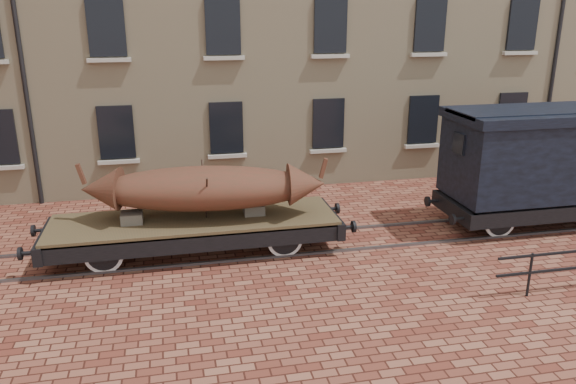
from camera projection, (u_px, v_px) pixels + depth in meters
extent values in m
plane|color=maroon|center=(342.00, 240.00, 15.09)|extent=(90.00, 90.00, 0.00)
cube|color=#B6B3A5|center=(2.00, 168.00, 17.36)|extent=(1.30, 0.18, 0.12)
cube|color=black|center=(116.00, 132.00, 17.82)|extent=(1.10, 0.12, 1.70)
cube|color=#B6B3A5|center=(119.00, 162.00, 18.06)|extent=(1.30, 0.18, 0.12)
cube|color=black|center=(226.00, 128.00, 18.52)|extent=(1.10, 0.12, 1.70)
cube|color=#B6B3A5|center=(227.00, 156.00, 18.76)|extent=(1.30, 0.18, 0.12)
cube|color=black|center=(328.00, 123.00, 19.22)|extent=(1.10, 0.12, 1.70)
cube|color=#B6B3A5|center=(328.00, 151.00, 19.46)|extent=(1.30, 0.18, 0.12)
cube|color=black|center=(423.00, 119.00, 19.93)|extent=(1.10, 0.12, 1.70)
cube|color=#B6B3A5|center=(422.00, 146.00, 20.16)|extent=(1.30, 0.18, 0.12)
cube|color=black|center=(511.00, 116.00, 20.63)|extent=(1.10, 0.12, 1.70)
cube|color=#B6B3A5|center=(509.00, 141.00, 20.86)|extent=(1.30, 0.18, 0.12)
cube|color=black|center=(106.00, 27.00, 16.83)|extent=(1.10, 0.12, 1.70)
cube|color=#B6B3A5|center=(109.00, 60.00, 17.07)|extent=(1.30, 0.18, 0.12)
cube|color=black|center=(223.00, 27.00, 17.53)|extent=(1.10, 0.12, 1.70)
cube|color=#B6B3A5|center=(224.00, 58.00, 17.77)|extent=(1.30, 0.18, 0.12)
cube|color=black|center=(330.00, 26.00, 18.23)|extent=(1.10, 0.12, 1.70)
cube|color=#B6B3A5|center=(330.00, 56.00, 18.47)|extent=(1.30, 0.18, 0.12)
cube|color=black|center=(430.00, 26.00, 18.94)|extent=(1.10, 0.12, 1.70)
cube|color=#B6B3A5|center=(429.00, 55.00, 19.17)|extent=(1.30, 0.18, 0.12)
cube|color=black|center=(522.00, 25.00, 19.64)|extent=(1.10, 0.12, 1.70)
cube|color=#B6B3A5|center=(520.00, 53.00, 19.88)|extent=(1.30, 0.18, 0.12)
cube|color=#59595E|center=(350.00, 250.00, 14.41)|extent=(30.00, 0.08, 0.06)
cube|color=#59595E|center=(334.00, 229.00, 15.75)|extent=(30.00, 0.08, 0.06)
cylinder|color=black|center=(530.00, 275.00, 12.01)|extent=(0.06, 0.06, 1.00)
cube|color=#3F3622|center=(195.00, 220.00, 14.04)|extent=(7.06, 2.07, 0.11)
cube|color=black|center=(197.00, 243.00, 13.22)|extent=(7.06, 0.15, 0.42)
cube|color=black|center=(193.00, 216.00, 15.00)|extent=(7.06, 0.15, 0.42)
cube|color=black|center=(46.00, 240.00, 13.40)|extent=(0.21, 2.16, 0.42)
cylinder|color=black|center=(28.00, 253.00, 12.69)|extent=(0.33, 0.09, 0.09)
cylinder|color=black|center=(20.00, 254.00, 12.66)|extent=(0.08, 0.30, 0.30)
cylinder|color=black|center=(40.00, 230.00, 14.01)|extent=(0.33, 0.09, 0.09)
cylinder|color=black|center=(33.00, 231.00, 13.97)|extent=(0.08, 0.30, 0.30)
cube|color=black|center=(330.00, 218.00, 14.82)|extent=(0.21, 2.16, 0.42)
cylinder|color=black|center=(348.00, 227.00, 14.21)|extent=(0.33, 0.09, 0.09)
cylinder|color=black|center=(354.00, 227.00, 14.25)|extent=(0.08, 0.30, 0.30)
cylinder|color=black|center=(332.00, 209.00, 15.53)|extent=(0.33, 0.09, 0.09)
cylinder|color=black|center=(337.00, 208.00, 15.56)|extent=(0.08, 0.30, 0.30)
cylinder|color=black|center=(106.00, 243.00, 13.74)|extent=(0.09, 1.79, 0.09)
cylinder|color=silver|center=(103.00, 255.00, 13.07)|extent=(0.90, 0.07, 0.90)
cylinder|color=black|center=(103.00, 255.00, 13.07)|extent=(0.74, 0.09, 0.74)
cube|color=black|center=(102.00, 248.00, 12.90)|extent=(0.85, 0.08, 0.09)
cylinder|color=silver|center=(109.00, 233.00, 14.41)|extent=(0.90, 0.07, 0.90)
cylinder|color=black|center=(109.00, 233.00, 14.41)|extent=(0.74, 0.09, 0.74)
cube|color=black|center=(108.00, 223.00, 14.45)|extent=(0.85, 0.08, 0.09)
cylinder|color=black|center=(279.00, 230.00, 14.61)|extent=(0.09, 1.79, 0.09)
cylinder|color=silver|center=(285.00, 240.00, 13.94)|extent=(0.90, 0.07, 0.90)
cylinder|color=black|center=(285.00, 240.00, 13.94)|extent=(0.74, 0.09, 0.74)
cube|color=black|center=(286.00, 233.00, 13.76)|extent=(0.85, 0.08, 0.09)
cylinder|color=silver|center=(274.00, 220.00, 15.28)|extent=(0.90, 0.07, 0.90)
cylinder|color=black|center=(274.00, 220.00, 15.28)|extent=(0.74, 0.09, 0.74)
cube|color=black|center=(273.00, 211.00, 15.31)|extent=(0.85, 0.08, 0.09)
cube|color=black|center=(195.00, 234.00, 14.15)|extent=(3.76, 0.06, 0.06)
cube|color=#6A6556|center=(132.00, 218.00, 13.68)|extent=(0.52, 0.47, 0.26)
cube|color=#6A6556|center=(254.00, 209.00, 14.28)|extent=(0.52, 0.47, 0.26)
ellipsoid|color=#582A1D|center=(205.00, 188.00, 13.85)|extent=(5.49, 2.30, 1.07)
cone|color=#582A1D|center=(100.00, 189.00, 13.62)|extent=(1.04, 1.12, 1.01)
cube|color=#582A1D|center=(81.00, 174.00, 13.47)|extent=(0.22, 0.14, 0.51)
cone|color=#582A1D|center=(307.00, 184.00, 14.04)|extent=(1.04, 1.12, 1.01)
cube|color=#582A1D|center=(323.00, 168.00, 13.96)|extent=(0.22, 0.14, 0.51)
cylinder|color=#32241C|center=(207.00, 199.00, 13.49)|extent=(0.05, 0.91, 1.30)
cylinder|color=#32241C|center=(204.00, 188.00, 14.29)|extent=(0.05, 0.91, 1.30)
cube|color=black|center=(566.00, 214.00, 15.14)|extent=(5.58, 0.15, 0.42)
cube|color=black|center=(521.00, 191.00, 17.04)|extent=(5.58, 0.15, 0.42)
cube|color=black|center=(453.00, 209.00, 15.53)|extent=(0.20, 2.23, 0.42)
cylinder|color=black|center=(452.00, 219.00, 14.76)|extent=(0.07, 0.30, 0.30)
cylinder|color=black|center=(427.00, 201.00, 16.14)|extent=(0.07, 0.30, 0.30)
cylinder|color=black|center=(486.00, 213.00, 15.80)|extent=(0.09, 1.77, 0.09)
cylinder|color=silver|center=(500.00, 222.00, 15.13)|extent=(0.89, 0.07, 0.89)
cylinder|color=black|center=(500.00, 222.00, 15.13)|extent=(0.73, 0.09, 0.73)
cylinder|color=silver|center=(473.00, 205.00, 16.47)|extent=(0.89, 0.07, 0.89)
cylinder|color=black|center=(473.00, 205.00, 16.47)|extent=(0.73, 0.09, 0.73)
cube|color=black|center=(549.00, 157.00, 15.68)|extent=(5.58, 2.23, 2.14)
cube|color=black|center=(555.00, 114.00, 15.31)|extent=(5.74, 2.36, 0.26)
cube|color=black|center=(556.00, 110.00, 15.27)|extent=(5.74, 1.58, 0.11)
cube|color=black|center=(459.00, 143.00, 14.96)|extent=(0.07, 0.56, 0.56)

